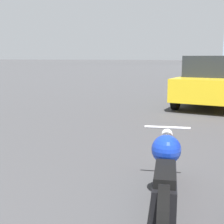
% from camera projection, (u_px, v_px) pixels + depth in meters
% --- Properties ---
extents(motorcycle, '(0.83, 2.44, 0.83)m').
position_uv_depth(motorcycle, '(165.00, 174.00, 3.62)').
color(motorcycle, black).
rests_on(motorcycle, ground_plane).
extents(parked_car_yellow, '(2.14, 4.36, 1.81)m').
position_uv_depth(parked_car_yellow, '(210.00, 82.00, 11.26)').
color(parked_car_yellow, gold).
rests_on(parked_car_yellow, ground_plane).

